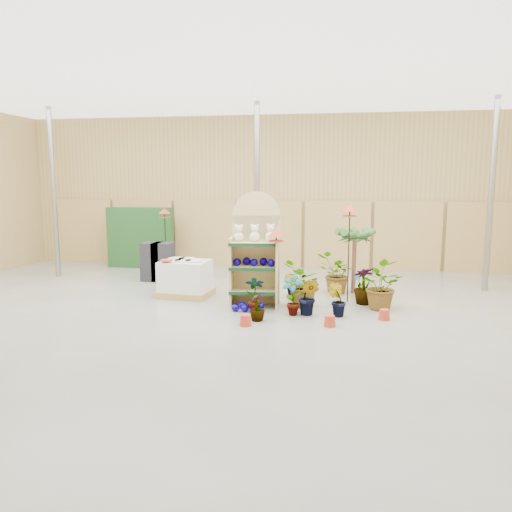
{
  "coord_description": "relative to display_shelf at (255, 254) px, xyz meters",
  "views": [
    {
      "loc": [
        1.98,
        -8.85,
        2.59
      ],
      "look_at": [
        0.3,
        1.5,
        1.0
      ],
      "focal_mm": 35.0,
      "sensor_mm": 36.0,
      "label": 1
    }
  ],
  "objects": [
    {
      "name": "room",
      "position": [
        -0.32,
        -0.38,
        1.13
      ],
      "size": [
        15.2,
        12.1,
        4.7
      ],
      "color": "slate",
      "rests_on": "ground"
    },
    {
      "name": "display_shelf",
      "position": [
        0.0,
        0.0,
        0.0
      ],
      "size": [
        1.04,
        0.71,
        2.37
      ],
      "rotation": [
        0.0,
        0.0,
        0.1
      ],
      "color": "tan",
      "rests_on": "ground"
    },
    {
      "name": "teddy_bears",
      "position": [
        0.02,
        -0.11,
        0.41
      ],
      "size": [
        0.87,
        0.22,
        0.36
      ],
      "color": "white",
      "rests_on": "display_shelf"
    },
    {
      "name": "gazing_balls_shelf",
      "position": [
        0.0,
        -0.15,
        -0.15
      ],
      "size": [
        0.87,
        0.3,
        0.17
      ],
      "color": "#09007D",
      "rests_on": "display_shelf"
    },
    {
      "name": "gazing_balls_floor",
      "position": [
        -0.06,
        -0.54,
        -1.01
      ],
      "size": [
        0.63,
        0.39,
        0.15
      ],
      "color": "#09007D",
      "rests_on": "ground"
    },
    {
      "name": "pallet_stack",
      "position": [
        -1.69,
        0.51,
        -0.68
      ],
      "size": [
        1.22,
        1.05,
        0.84
      ],
      "rotation": [
        0.0,
        0.0,
        -0.09
      ],
      "color": "#AA874C",
      "rests_on": "ground"
    },
    {
      "name": "charcoal_planters",
      "position": [
        -2.92,
        2.09,
        -0.58
      ],
      "size": [
        0.8,
        0.5,
        1.0
      ],
      "color": "black",
      "rests_on": "ground"
    },
    {
      "name": "trellis_stock",
      "position": [
        -4.12,
        3.91,
        -0.18
      ],
      "size": [
        2.0,
        0.3,
        1.8
      ],
      "primitive_type": "cube",
      "color": "#1C481D",
      "rests_on": "ground"
    },
    {
      "name": "offer_sign",
      "position": [
        -0.22,
        1.69,
        0.49
      ],
      "size": [
        0.5,
        0.08,
        2.2
      ],
      "color": "gray",
      "rests_on": "ground"
    },
    {
      "name": "bird_table_front",
      "position": [
        0.48,
        -0.42,
        0.44
      ],
      "size": [
        0.34,
        0.34,
        1.64
      ],
      "color": "black",
      "rests_on": "ground"
    },
    {
      "name": "bird_table_right",
      "position": [
        1.92,
        0.5,
        0.86
      ],
      "size": [
        0.34,
        0.34,
        2.09
      ],
      "color": "black",
      "rests_on": "ground"
    },
    {
      "name": "bird_table_back",
      "position": [
        -3.08,
        3.16,
        0.61
      ],
      "size": [
        0.34,
        0.34,
        1.82
      ],
      "color": "black",
      "rests_on": "ground"
    },
    {
      "name": "palm",
      "position": [
        2.07,
        1.41,
        0.28
      ],
      "size": [
        0.7,
        0.7,
        1.61
      ],
      "color": "brown",
      "rests_on": "ground"
    },
    {
      "name": "potted_plant_0",
      "position": [
        0.09,
        -0.64,
        -0.72
      ],
      "size": [
        0.39,
        0.26,
        0.73
      ],
      "primitive_type": "imported",
      "rotation": [
        0.0,
        0.0,
        3.15
      ],
      "color": "#2E5821",
      "rests_on": "ground"
    },
    {
      "name": "potted_plant_1",
      "position": [
        1.16,
        -0.7,
        -0.71
      ],
      "size": [
        0.49,
        0.44,
        0.74
      ],
      "primitive_type": "imported",
      "rotation": [
        0.0,
        0.0,
        5.97
      ],
      "color": "#2E5821",
      "rests_on": "ground"
    },
    {
      "name": "potted_plant_2",
      "position": [
        1.01,
        -0.09,
        -0.61
      ],
      "size": [
        0.94,
        1.02,
        0.95
      ],
      "primitive_type": "imported",
      "rotation": [
        0.0,
        0.0,
        4.45
      ],
      "color": "#2E5821",
      "rests_on": "ground"
    },
    {
      "name": "potted_plant_3",
      "position": [
        2.27,
        0.39,
        -0.69
      ],
      "size": [
        0.56,
        0.56,
        0.79
      ],
      "primitive_type": "imported",
      "rotation": [
        0.0,
        0.0,
        3.48
      ],
      "color": "#2E5821",
      "rests_on": "ground"
    },
    {
      "name": "potted_plant_4",
      "position": [
        2.18,
        0.89,
        -0.76
      ],
      "size": [
        0.3,
        0.38,
        0.65
      ],
      "primitive_type": "imported",
      "rotation": [
        0.0,
        0.0,
        4.92
      ],
      "color": "#2E5821",
      "rests_on": "ground"
    },
    {
      "name": "potted_plant_5",
      "position": [
        0.67,
        0.74,
        -0.82
      ],
      "size": [
        0.34,
        0.3,
        0.53
      ],
      "primitive_type": "imported",
      "rotation": [
        0.0,
        0.0,
        3.39
      ],
      "color": "#2E5821",
      "rests_on": "ground"
    },
    {
      "name": "potted_plant_6",
      "position": [
        1.67,
        1.32,
        -0.62
      ],
      "size": [
        1.1,
        1.1,
        0.93
      ],
      "primitive_type": "imported",
      "rotation": [
        0.0,
        0.0,
        3.95
      ],
      "color": "#2E5821",
      "rests_on": "ground"
    },
    {
      "name": "potted_plant_7",
      "position": [
        0.23,
        -1.23,
        -0.83
      ],
      "size": [
        0.4,
        0.4,
        0.51
      ],
      "primitive_type": "imported",
      "rotation": [
        0.0,
        0.0,
        4.08
      ],
      "color": "#2E5821",
      "rests_on": "ground"
    },
    {
      "name": "potted_plant_8",
      "position": [
        0.84,
        -0.74,
        -0.68
      ],
      "size": [
        0.5,
        0.42,
        0.8
      ],
      "primitive_type": "imported",
      "rotation": [
        0.0,
        0.0,
        5.9
      ],
      "color": "#2E5821",
      "rests_on": "ground"
    },
    {
      "name": "potted_plant_9",
      "position": [
        1.7,
        -0.68,
        -0.76
      ],
      "size": [
        0.42,
        0.37,
        0.64
      ],
      "primitive_type": "imported",
      "rotation": [
        0.0,
        0.0,
        2.84
      ],
      "color": "#2E5821",
      "rests_on": "ground"
    },
    {
      "name": "potted_plant_10",
      "position": [
        2.52,
        0.02,
        -0.6
      ],
      "size": [
        1.07,
        1.12,
        0.97
      ],
      "primitive_type": "imported",
      "rotation": [
        0.0,
        0.0,
        2.04
      ],
      "color": "#2E5821",
      "rests_on": "ground"
    }
  ]
}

